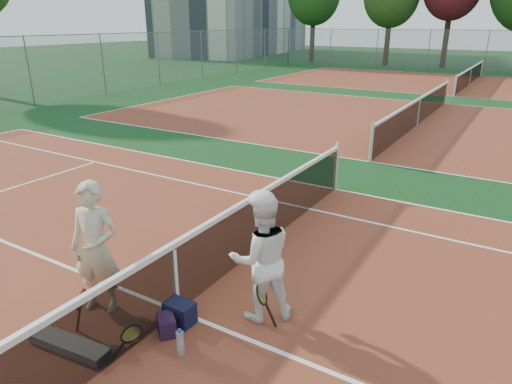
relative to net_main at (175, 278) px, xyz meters
The scene contains 17 objects.
ground 0.51m from the net_main, ahead, with size 130.00×130.00×0.00m, color #0F3816.
court_main 0.51m from the net_main, ahead, with size 23.77×10.97×0.01m, color brown.
court_far_a 13.51m from the net_main, 90.00° to the left, with size 23.77×10.97×0.01m, color brown.
court_far_b 27.00m from the net_main, 90.00° to the left, with size 23.77×10.97×0.01m, color brown.
net_main is the anchor object (origin of this frame).
net_far_a 13.50m from the net_main, 90.00° to the left, with size 0.10×10.98×1.02m, color black, non-canonical shape.
net_far_b 27.00m from the net_main, 90.00° to the left, with size 0.10×10.98×1.02m, color black, non-canonical shape.
fence_back 34.01m from the net_main, 90.00° to the left, with size 32.00×0.06×3.00m, color slate, non-canonical shape.
player_a 1.09m from the net_main, 154.29° to the right, with size 0.65×0.43×1.78m, color beige.
player_b 1.16m from the net_main, 27.34° to the left, with size 0.81×0.63×1.67m, color white.
racket_red 1.17m from the net_main, 128.06° to the right, with size 0.18×0.27×0.59m, color maroon, non-canonical shape.
racket_black_held 1.16m from the net_main, 17.94° to the left, with size 0.27×0.27×0.56m, color black, non-canonical shape.
racket_spare 0.87m from the net_main, 96.26° to the right, with size 0.59×0.27×0.15m, color black, non-canonical shape.
sports_bag_navy 0.44m from the net_main, 41.08° to the right, with size 0.37×0.25×0.29m, color black.
sports_bag_purple 0.60m from the net_main, 66.31° to the right, with size 0.29×0.20×0.24m, color black.
net_cover_canvas 1.44m from the net_main, 116.06° to the right, with size 1.06×0.25×0.11m, color slate.
water_bottle 0.91m from the net_main, 47.09° to the right, with size 0.09×0.09×0.30m, color silver.
Camera 1 is at (3.53, -3.82, 3.61)m, focal length 32.00 mm.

